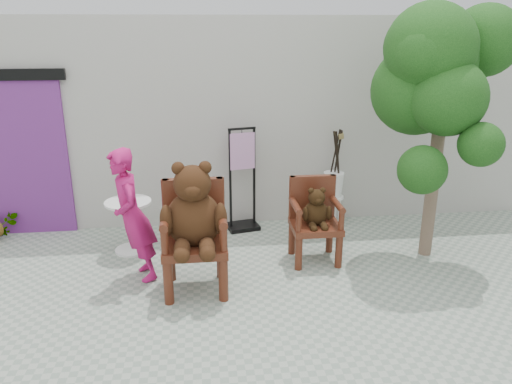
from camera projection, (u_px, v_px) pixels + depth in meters
ground_plane at (260, 316)px, 5.20m from camera, size 60.00×60.00×0.00m
back_wall at (235, 119)px, 7.63m from camera, size 9.00×1.00×3.00m
doorway at (23, 154)px, 6.92m from camera, size 1.40×0.11×2.33m
chair_big at (194, 219)px, 5.46m from camera, size 0.72×0.80×1.51m
chair_small at (315, 214)px, 6.27m from camera, size 0.61×0.56×1.06m
person at (133, 216)px, 5.71m from camera, size 0.54×0.67×1.59m
cafe_table at (129, 220)px, 6.54m from camera, size 0.60×0.60×0.70m
display_stand at (242, 191)px, 7.22m from camera, size 0.51×0.44×1.51m
stool_bucket at (334, 184)px, 7.35m from camera, size 0.32×0.32×1.45m
tree at (434, 70)px, 5.85m from camera, size 1.73×1.58×3.14m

